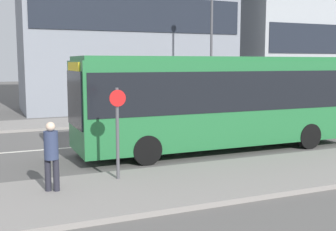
{
  "coord_description": "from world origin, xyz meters",
  "views": [
    {
      "loc": [
        -4.77,
        -15.95,
        3.23
      ],
      "look_at": [
        1.08,
        -2.2,
        1.34
      ],
      "focal_mm": 45.0,
      "sensor_mm": 36.0,
      "label": 1
    }
  ],
  "objects_px": {
    "parked_car_0": "(301,107)",
    "pedestrian_near_stop": "(51,152)",
    "bus_stop_sign": "(118,126)",
    "city_bus": "(218,97)",
    "street_lamp": "(212,30)"
  },
  "relations": [
    {
      "from": "city_bus",
      "to": "parked_car_0",
      "type": "height_order",
      "value": "city_bus"
    },
    {
      "from": "city_bus",
      "to": "bus_stop_sign",
      "type": "bearing_deg",
      "value": -148.31
    },
    {
      "from": "parked_car_0",
      "to": "bus_stop_sign",
      "type": "xyz_separation_m",
      "value": [
        -13.63,
        -8.76,
        0.91
      ]
    },
    {
      "from": "city_bus",
      "to": "pedestrian_near_stop",
      "type": "height_order",
      "value": "city_bus"
    },
    {
      "from": "city_bus",
      "to": "parked_car_0",
      "type": "relative_size",
      "value": 2.32
    },
    {
      "from": "pedestrian_near_stop",
      "to": "bus_stop_sign",
      "type": "bearing_deg",
      "value": 36.41
    },
    {
      "from": "city_bus",
      "to": "bus_stop_sign",
      "type": "height_order",
      "value": "city_bus"
    },
    {
      "from": "bus_stop_sign",
      "to": "street_lamp",
      "type": "height_order",
      "value": "street_lamp"
    },
    {
      "from": "city_bus",
      "to": "bus_stop_sign",
      "type": "relative_size",
      "value": 4.3
    },
    {
      "from": "pedestrian_near_stop",
      "to": "street_lamp",
      "type": "distance_m",
      "value": 15.56
    },
    {
      "from": "bus_stop_sign",
      "to": "pedestrian_near_stop",
      "type": "bearing_deg",
      "value": -167.02
    },
    {
      "from": "city_bus",
      "to": "street_lamp",
      "type": "bearing_deg",
      "value": 63.38
    },
    {
      "from": "parked_car_0",
      "to": "pedestrian_near_stop",
      "type": "height_order",
      "value": "pedestrian_near_stop"
    },
    {
      "from": "city_bus",
      "to": "street_lamp",
      "type": "distance_m",
      "value": 9.16
    },
    {
      "from": "parked_car_0",
      "to": "street_lamp",
      "type": "distance_m",
      "value": 6.91
    }
  ]
}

